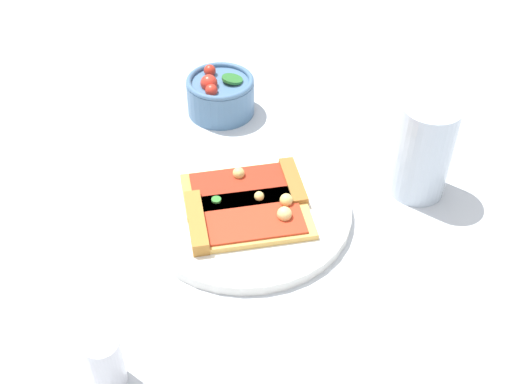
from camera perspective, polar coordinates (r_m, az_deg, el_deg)
The scene contains 7 objects.
ground_plane at distance 0.87m, azimuth -2.65°, elevation 0.40°, with size 2.40×2.40×0.00m, color silver.
plate at distance 0.83m, azimuth -0.88°, elevation -1.61°, with size 0.27×0.27×0.01m, color white.
pizza_slice_near at distance 0.84m, azimuth -0.54°, elevation 0.33°, with size 0.18×0.15×0.02m.
pizza_slice_far at distance 0.80m, azimuth -1.20°, elevation -2.28°, with size 0.18×0.16×0.02m.
salad_bowl at distance 1.00m, azimuth -3.18°, elevation 8.62°, with size 0.10×0.10×0.07m.
soda_glass at distance 0.86m, azimuth 14.51°, elevation 3.32°, with size 0.07×0.07×0.13m.
pepper_shaker at distance 0.67m, azimuth -13.23°, elevation -14.19°, with size 0.04×0.04×0.08m.
Camera 1 is at (-0.41, -0.51, 0.58)m, focal length 45.23 mm.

